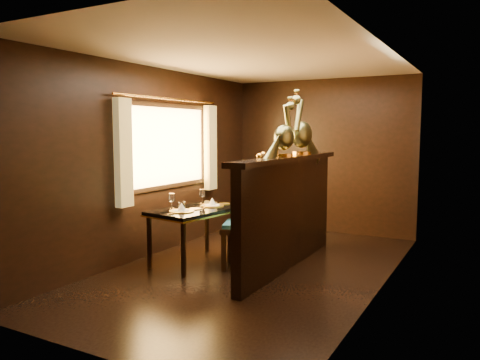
# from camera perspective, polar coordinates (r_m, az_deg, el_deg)

# --- Properties ---
(ground) EXTENTS (5.00, 5.00, 0.00)m
(ground) POSITION_cam_1_polar(r_m,az_deg,el_deg) (5.74, 1.59, -10.83)
(ground) COLOR black
(ground) RESTS_ON ground
(room_shell) EXTENTS (3.04, 5.04, 2.52)m
(room_shell) POSITION_cam_1_polar(r_m,az_deg,el_deg) (5.55, 0.94, 5.19)
(room_shell) COLOR black
(room_shell) RESTS_ON ground
(partition) EXTENTS (0.26, 2.70, 1.36)m
(partition) POSITION_cam_1_polar(r_m,az_deg,el_deg) (5.71, 5.86, -3.59)
(partition) COLOR black
(partition) RESTS_ON ground
(dining_table) EXTENTS (0.89, 1.28, 0.90)m
(dining_table) POSITION_cam_1_polar(r_m,az_deg,el_deg) (5.90, -5.39, -4.11)
(dining_table) COLOR black
(dining_table) RESTS_ON ground
(chair_left) EXTENTS (0.65, 0.67, 1.41)m
(chair_left) POSITION_cam_1_polar(r_m,az_deg,el_deg) (5.66, 1.73, -3.44)
(chair_left) COLOR black
(chair_left) RESTS_ON ground
(chair_right) EXTENTS (0.51, 0.53, 1.27)m
(chair_right) POSITION_cam_1_polar(r_m,az_deg,el_deg) (6.16, 3.37, -3.35)
(chair_right) COLOR black
(chair_right) RESTS_ON ground
(peacock_left) EXTENTS (0.22, 0.60, 0.71)m
(peacock_left) POSITION_cam_1_polar(r_m,az_deg,el_deg) (5.49, 5.40, 6.53)
(peacock_left) COLOR #194B3A
(peacock_left) RESTS_ON partition
(peacock_right) EXTENTS (0.25, 0.68, 0.81)m
(peacock_right) POSITION_cam_1_polar(r_m,az_deg,el_deg) (6.01, 7.57, 6.93)
(peacock_right) COLOR #194B3A
(peacock_right) RESTS_ON partition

